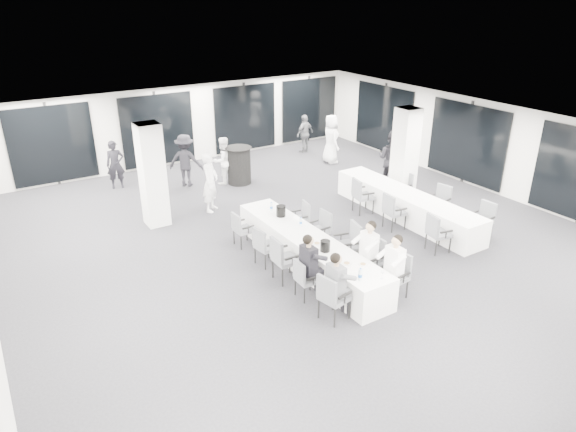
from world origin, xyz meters
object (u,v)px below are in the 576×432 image
(chair_side_left_mid, at_px, (392,209))
(chair_side_right_far, at_px, (404,185))
(chair_side_left_far, at_px, (361,194))
(standing_guest_a, at_px, (210,178))
(standing_guest_b, at_px, (223,158))
(standing_guest_g, at_px, (115,162))
(cocktail_table, at_px, (239,165))
(chair_main_right_near, at_px, (397,272))
(ice_bucket_far, at_px, (281,211))
(chair_main_left_mid, at_px, (283,257))
(standing_guest_e, at_px, (331,136))
(banquet_table_main, at_px, (308,252))
(chair_side_right_near, at_px, (484,217))
(banquet_table_side, at_px, (405,205))
(chair_main_left_near, at_px, (331,295))
(chair_side_right_mid, at_px, (441,200))
(chair_main_right_fourth, at_px, (321,227))
(standing_guest_h, at_px, (391,155))
(chair_main_right_second, at_px, (372,257))
(chair_main_right_mid, at_px, (349,242))
(chair_main_left_second, at_px, (304,277))
(chair_main_left_far, at_px, (241,227))
(ice_bucket_near, at_px, (325,246))
(chair_main_right_far, at_px, (302,216))
(standing_guest_c, at_px, (185,157))
(chair_side_left_near, at_px, (436,231))
(standing_guest_d, at_px, (305,131))
(chair_main_left_fourth, at_px, (264,244))

(chair_side_left_mid, xyz_separation_m, chair_side_right_far, (1.66, 1.28, -0.05))
(chair_side_left_far, xyz_separation_m, standing_guest_a, (-3.54, 2.45, 0.41))
(standing_guest_b, height_order, standing_guest_g, standing_guest_b)
(cocktail_table, distance_m, chair_main_right_near, 7.89)
(ice_bucket_far, bearing_deg, cocktail_table, 75.63)
(chair_main_left_mid, relative_size, standing_guest_e, 0.51)
(banquet_table_main, distance_m, chair_side_right_near, 4.84)
(banquet_table_side, bearing_deg, chair_side_left_mid, -157.44)
(chair_main_left_near, bearing_deg, chair_side_right_mid, 101.81)
(chair_main_right_fourth, xyz_separation_m, standing_guest_h, (4.43, 2.35, 0.51))
(cocktail_table, bearing_deg, chair_main_right_second, -93.30)
(standing_guest_a, bearing_deg, chair_side_left_mid, -92.27)
(chair_side_left_far, xyz_separation_m, standing_guest_e, (2.11, 4.27, 0.42))
(chair_main_right_mid, bearing_deg, standing_guest_h, -38.30)
(chair_main_left_second, xyz_separation_m, chair_main_left_far, (-0.00, 2.81, 0.01))
(chair_main_left_far, xyz_separation_m, chair_side_right_mid, (5.53, -1.42, 0.03))
(chair_main_right_second, distance_m, ice_bucket_near, 1.08)
(chair_main_right_far, relative_size, standing_guest_a, 0.44)
(standing_guest_c, bearing_deg, chair_main_left_second, 123.70)
(chair_side_right_mid, height_order, standing_guest_h, standing_guest_h)
(chair_main_left_near, xyz_separation_m, chair_main_right_far, (1.66, 3.52, -0.07))
(chair_side_left_near, bearing_deg, standing_guest_d, 177.55)
(chair_side_left_near, height_order, chair_side_right_near, chair_side_left_near)
(chair_side_right_mid, bearing_deg, chair_main_left_near, 101.74)
(chair_side_left_mid, relative_size, chair_side_right_mid, 1.05)
(chair_side_right_far, height_order, standing_guest_g, standing_guest_g)
(standing_guest_a, bearing_deg, standing_guest_h, -57.78)
(banquet_table_main, relative_size, chair_main_left_fourth, 5.29)
(chair_main_right_near, xyz_separation_m, standing_guest_c, (-1.15, 8.60, 0.41))
(chair_side_right_far, height_order, standing_guest_d, standing_guest_d)
(banquet_table_main, relative_size, standing_guest_g, 2.84)
(banquet_table_side, relative_size, cocktail_table, 4.09)
(chair_main_right_mid, relative_size, chair_side_left_near, 1.06)
(chair_main_right_fourth, bearing_deg, ice_bucket_near, 145.04)
(chair_side_right_near, bearing_deg, chair_main_right_mid, 77.98)
(chair_main_left_far, bearing_deg, chair_main_right_far, 80.55)
(chair_main_left_near, bearing_deg, chair_main_left_second, 168.41)
(chair_main_left_near, xyz_separation_m, chair_main_left_fourth, (0.00, 2.60, -0.03))
(chair_main_right_near, height_order, chair_main_right_second, chair_main_right_second)
(chair_side_left_near, bearing_deg, chair_main_left_fourth, -102.43)
(chair_main_left_far, xyz_separation_m, standing_guest_h, (6.09, 1.25, 0.53))
(chair_main_right_mid, distance_m, standing_guest_b, 6.58)
(chair_main_right_fourth, bearing_deg, ice_bucket_far, 44.94)
(chair_main_right_far, relative_size, standing_guest_h, 0.42)
(ice_bucket_near, bearing_deg, standing_guest_e, 52.49)
(chair_side_right_near, bearing_deg, chair_side_left_far, 27.71)
(chair_side_right_mid, bearing_deg, chair_main_right_near, 110.21)
(chair_main_right_fourth, distance_m, ice_bucket_far, 1.08)
(chair_main_left_second, height_order, standing_guest_b, standing_guest_b)
(chair_side_left_near, bearing_deg, chair_side_right_near, 98.47)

